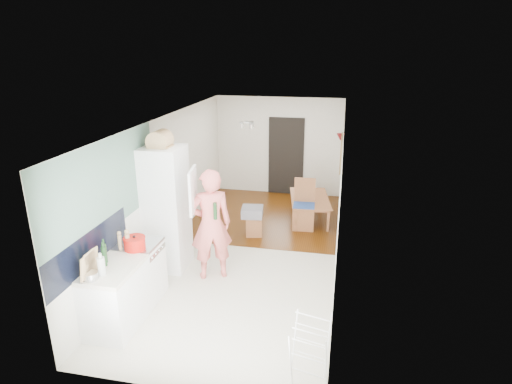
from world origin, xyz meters
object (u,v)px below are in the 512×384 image
(dining_chair, at_px, (304,205))
(stool, at_px, (254,226))
(person, at_px, (211,215))
(dining_table, at_px, (311,211))
(drying_rack, at_px, (310,353))

(dining_chair, bearing_deg, stool, -152.44)
(person, bearing_deg, dining_chair, -145.26)
(dining_table, relative_size, dining_chair, 1.18)
(stool, bearing_deg, dining_chair, 30.74)
(stool, xyz_separation_m, drying_rack, (1.45, -3.82, 0.19))
(dining_chair, distance_m, drying_rack, 4.42)
(person, height_order, stool, person)
(person, bearing_deg, stool, -127.05)
(dining_table, height_order, stool, dining_table)
(dining_chair, relative_size, stool, 2.50)
(stool, height_order, drying_rack, drying_rack)
(dining_chair, distance_m, stool, 1.16)
(drying_rack, bearing_deg, dining_table, 108.69)
(person, height_order, dining_table, person)
(dining_table, bearing_deg, person, 143.72)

